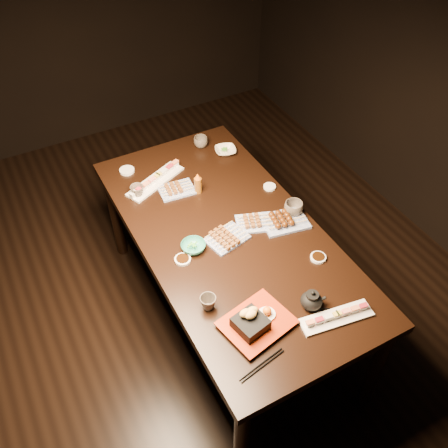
# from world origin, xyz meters

# --- Properties ---
(ground) EXTENTS (5.00, 5.00, 0.00)m
(ground) POSITION_xyz_m (0.00, 0.00, 0.00)
(ground) COLOR black
(ground) RESTS_ON ground
(dining_table) EXTENTS (1.10, 1.89, 0.75)m
(dining_table) POSITION_xyz_m (0.37, 0.15, 0.38)
(dining_table) COLOR black
(dining_table) RESTS_ON ground
(sushi_platter_near) EXTENTS (0.35, 0.14, 0.04)m
(sushi_platter_near) POSITION_xyz_m (0.53, -0.55, 0.77)
(sushi_platter_near) COLOR white
(sushi_platter_near) RESTS_ON dining_table
(sushi_platter_far) EXTENTS (0.40, 0.26, 0.05)m
(sushi_platter_far) POSITION_xyz_m (0.19, 0.71, 0.77)
(sushi_platter_far) COLOR white
(sushi_platter_far) RESTS_ON dining_table
(yakitori_plate_center) EXTENTS (0.23, 0.19, 0.05)m
(yakitori_plate_center) POSITION_xyz_m (0.34, 0.11, 0.78)
(yakitori_plate_center) COLOR #828EB6
(yakitori_plate_center) RESTS_ON dining_table
(yakitori_plate_right) EXTENTS (0.24, 0.20, 0.05)m
(yakitori_plate_right) POSITION_xyz_m (0.52, 0.14, 0.78)
(yakitori_plate_right) COLOR #828EB6
(yakitori_plate_right) RESTS_ON dining_table
(yakitori_plate_left) EXTENTS (0.21, 0.16, 0.05)m
(yakitori_plate_left) POSITION_xyz_m (0.27, 0.58, 0.78)
(yakitori_plate_left) COLOR #828EB6
(yakitori_plate_left) RESTS_ON dining_table
(tsukune_plate) EXTENTS (0.27, 0.21, 0.06)m
(tsukune_plate) POSITION_xyz_m (0.67, 0.07, 0.78)
(tsukune_plate) COLOR #828EB6
(tsukune_plate) RESTS_ON dining_table
(edamame_bowl_green) EXTENTS (0.13, 0.13, 0.04)m
(edamame_bowl_green) POSITION_xyz_m (0.15, 0.13, 0.77)
(edamame_bowl_green) COLOR #2C866F
(edamame_bowl_green) RESTS_ON dining_table
(edamame_bowl_cream) EXTENTS (0.16, 0.16, 0.03)m
(edamame_bowl_cream) POSITION_xyz_m (0.69, 0.77, 0.77)
(edamame_bowl_cream) COLOR #F3E2C7
(edamame_bowl_cream) RESTS_ON dining_table
(tempura_tray) EXTENTS (0.34, 0.29, 0.11)m
(tempura_tray) POSITION_xyz_m (0.20, -0.41, 0.80)
(tempura_tray) COLOR black
(tempura_tray) RESTS_ON dining_table
(teacup_near_left) EXTENTS (0.08, 0.08, 0.07)m
(teacup_near_left) POSITION_xyz_m (0.06, -0.23, 0.79)
(teacup_near_left) COLOR #4B4239
(teacup_near_left) RESTS_ON dining_table
(teacup_mid_right) EXTENTS (0.12, 0.12, 0.08)m
(teacup_mid_right) POSITION_xyz_m (0.74, 0.11, 0.79)
(teacup_mid_right) COLOR #4B4239
(teacup_mid_right) RESTS_ON dining_table
(teacup_far_left) EXTENTS (0.09, 0.09, 0.07)m
(teacup_far_left) POSITION_xyz_m (0.05, 0.65, 0.79)
(teacup_far_left) COLOR #4B4239
(teacup_far_left) RESTS_ON dining_table
(teacup_far_right) EXTENTS (0.11, 0.11, 0.07)m
(teacup_far_right) POSITION_xyz_m (0.58, 0.91, 0.78)
(teacup_far_right) COLOR #4B4239
(teacup_far_right) RESTS_ON dining_table
(teapot) EXTENTS (0.15, 0.15, 0.10)m
(teapot) POSITION_xyz_m (0.47, -0.44, 0.80)
(teapot) COLOR black
(teapot) RESTS_ON dining_table
(condiment_bottle) EXTENTS (0.05, 0.05, 0.13)m
(condiment_bottle) POSITION_xyz_m (0.37, 0.52, 0.82)
(condiment_bottle) COLOR brown
(condiment_bottle) RESTS_ON dining_table
(sauce_dish_west) EXTENTS (0.10, 0.10, 0.01)m
(sauce_dish_west) POSITION_xyz_m (0.07, 0.09, 0.76)
(sauce_dish_west) COLOR white
(sauce_dish_west) RESTS_ON dining_table
(sauce_dish_east) EXTENTS (0.08, 0.08, 0.01)m
(sauce_dish_east) POSITION_xyz_m (0.75, 0.36, 0.76)
(sauce_dish_east) COLOR white
(sauce_dish_east) RESTS_ON dining_table
(sauce_dish_se) EXTENTS (0.10, 0.10, 0.01)m
(sauce_dish_se) POSITION_xyz_m (0.67, -0.22, 0.76)
(sauce_dish_se) COLOR white
(sauce_dish_se) RESTS_ON dining_table
(sauce_dish_nw) EXTENTS (0.11, 0.11, 0.02)m
(sauce_dish_nw) POSITION_xyz_m (0.08, 0.89, 0.76)
(sauce_dish_nw) COLOR white
(sauce_dish_nw) RESTS_ON dining_table
(chopsticks_near) EXTENTS (0.23, 0.06, 0.01)m
(chopsticks_near) POSITION_xyz_m (0.12, -0.60, 0.75)
(chopsticks_near) COLOR black
(chopsticks_near) RESTS_ON dining_table
(chopsticks_se) EXTENTS (0.20, 0.13, 0.01)m
(chopsticks_se) POSITION_xyz_m (0.53, -0.50, 0.75)
(chopsticks_se) COLOR black
(chopsticks_se) RESTS_ON dining_table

